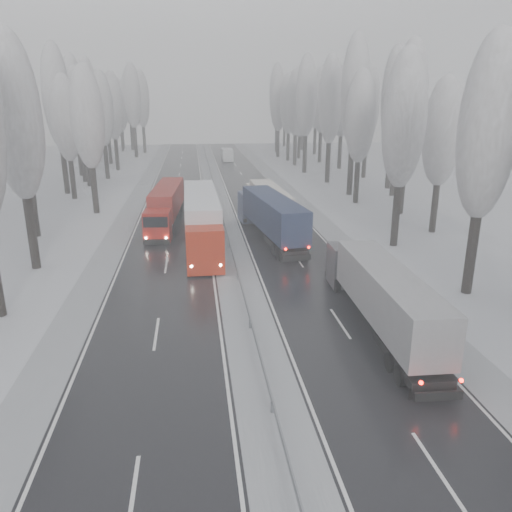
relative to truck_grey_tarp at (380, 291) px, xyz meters
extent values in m
plane|color=silver|center=(-7.22, -11.25, -2.21)|extent=(260.00, 260.00, 0.00)
cube|color=black|center=(-1.97, 18.75, -2.19)|extent=(7.50, 200.00, 0.03)
cube|color=black|center=(-12.47, 18.75, -2.19)|extent=(7.50, 200.00, 0.03)
cube|color=#A5A8AD|center=(-7.22, 18.75, -2.19)|extent=(3.00, 200.00, 0.04)
cube|color=#A5A8AD|center=(2.98, 18.75, -2.19)|extent=(2.40, 200.00, 0.04)
cube|color=#A5A8AD|center=(-17.42, 18.75, -2.19)|extent=(2.40, 200.00, 0.04)
cube|color=slate|center=(-7.22, 18.75, -1.61)|extent=(0.06, 200.00, 0.32)
cube|color=slate|center=(-7.22, 16.75, -1.91)|extent=(0.12, 0.12, 0.60)
cube|color=slate|center=(-7.22, 48.75, -1.91)|extent=(0.12, 0.12, 0.60)
cylinder|color=black|center=(7.82, 4.42, 0.59)|extent=(0.68, 0.68, 5.60)
ellipsoid|color=gray|center=(7.82, 4.42, 8.60)|extent=(3.60, 3.60, 11.45)
cylinder|color=black|center=(7.29, 15.78, 0.60)|extent=(0.68, 0.68, 5.62)
ellipsoid|color=gray|center=(7.29, 15.78, 8.63)|extent=(3.60, 3.60, 11.48)
cylinder|color=black|center=(12.80, 19.78, 0.26)|extent=(0.64, 0.64, 4.94)
ellipsoid|color=gray|center=(12.80, 19.78, 7.32)|extent=(3.60, 3.60, 10.09)
cylinder|color=black|center=(10.68, 23.92, 0.46)|extent=(0.66, 0.66, 5.32)
ellipsoid|color=gray|center=(10.68, 23.92, 8.06)|extent=(3.60, 3.60, 10.88)
cylinder|color=black|center=(12.90, 27.92, 0.95)|extent=(0.72, 0.72, 6.31)
ellipsoid|color=gray|center=(12.90, 27.92, 9.97)|extent=(3.60, 3.60, 12.90)
cylinder|color=black|center=(9.80, 34.35, 0.48)|extent=(0.67, 0.67, 5.38)
ellipsoid|color=gray|center=(9.80, 34.35, 8.16)|extent=(3.60, 3.60, 10.98)
cylinder|color=black|center=(16.09, 38.35, 0.09)|extent=(0.62, 0.62, 4.59)
ellipsoid|color=gray|center=(16.09, 38.35, 6.65)|extent=(3.60, 3.60, 9.39)
cylinder|color=black|center=(10.68, 39.77, 1.27)|extent=(0.76, 0.76, 6.95)
ellipsoid|color=gray|center=(10.68, 39.77, 11.19)|extent=(3.60, 3.60, 14.19)
cylinder|color=black|center=(17.59, 43.77, 1.09)|extent=(0.74, 0.74, 6.59)
ellipsoid|color=gray|center=(17.59, 43.77, 10.50)|extent=(3.60, 3.60, 13.46)
cylinder|color=black|center=(10.34, 50.02, 0.98)|extent=(0.72, 0.72, 6.37)
ellipsoid|color=gray|center=(10.34, 50.02, 10.07)|extent=(3.60, 3.60, 13.01)
cylinder|color=black|center=(17.49, 54.02, 0.78)|extent=(0.70, 0.70, 5.97)
ellipsoid|color=gray|center=(17.49, 54.02, 9.31)|extent=(3.60, 3.60, 12.20)
cylinder|color=black|center=(9.12, 60.70, 1.12)|extent=(0.74, 0.74, 6.65)
ellipsoid|color=gray|center=(9.12, 60.70, 10.62)|extent=(3.60, 3.60, 13.59)
cylinder|color=black|center=(16.49, 64.70, 0.86)|extent=(0.71, 0.71, 6.14)
ellipsoid|color=gray|center=(16.49, 64.70, 9.63)|extent=(3.60, 3.60, 12.54)
cylinder|color=black|center=(9.34, 70.45, 0.82)|extent=(0.71, 0.71, 6.05)
ellipsoid|color=gray|center=(9.34, 70.45, 9.47)|extent=(3.60, 3.60, 12.37)
cylinder|color=black|center=(15.26, 74.45, 0.94)|extent=(0.72, 0.72, 6.30)
ellipsoid|color=gray|center=(15.26, 74.45, 9.94)|extent=(3.60, 3.60, 12.87)
cylinder|color=black|center=(9.41, 77.96, 0.73)|extent=(0.70, 0.70, 5.88)
ellipsoid|color=gray|center=(9.41, 77.96, 9.12)|extent=(3.60, 3.60, 12.00)
cylinder|color=black|center=(12.55, 81.96, 0.22)|extent=(0.64, 0.64, 4.86)
ellipsoid|color=gray|center=(12.55, 81.96, 7.16)|extent=(3.60, 3.60, 9.92)
cylinder|color=black|center=(8.51, 85.07, 0.78)|extent=(0.70, 0.70, 5.98)
ellipsoid|color=gray|center=(8.51, 85.07, 9.32)|extent=(3.60, 3.60, 12.21)
cylinder|color=black|center=(17.72, 89.07, 0.89)|extent=(0.71, 0.71, 6.19)
ellipsoid|color=gray|center=(17.72, 89.07, 9.73)|extent=(3.60, 3.60, 12.64)
cylinder|color=black|center=(9.82, 94.91, 1.22)|extent=(0.75, 0.75, 6.86)
ellipsoid|color=gray|center=(9.82, 94.91, 11.02)|extent=(3.60, 3.60, 14.01)
cylinder|color=black|center=(16.80, 98.91, 0.57)|extent=(0.68, 0.68, 5.55)
ellipsoid|color=gray|center=(16.80, 98.91, 8.49)|extent=(3.60, 3.60, 11.33)
cylinder|color=black|center=(11.51, 105.48, 0.84)|extent=(0.71, 0.71, 6.09)
ellipsoid|color=gray|center=(11.51, 105.48, 9.54)|extent=(3.60, 3.60, 12.45)
cylinder|color=black|center=(14.33, 109.48, 0.54)|extent=(0.67, 0.67, 5.49)
ellipsoid|color=gray|center=(14.33, 109.48, 8.38)|extent=(3.60, 3.60, 11.21)
cylinder|color=black|center=(-22.35, 13.31, 0.71)|extent=(0.69, 0.69, 5.83)
ellipsoid|color=gray|center=(-22.35, 13.31, 9.05)|extent=(3.60, 3.60, 11.92)
cylinder|color=black|center=(-24.97, 22.95, 0.31)|extent=(0.65, 0.65, 5.03)
ellipsoid|color=gray|center=(-24.97, 22.95, 7.50)|extent=(3.60, 3.60, 10.28)
cylinder|color=black|center=(-21.16, 32.48, 0.51)|extent=(0.67, 0.67, 5.44)
ellipsoid|color=gray|center=(-21.16, 32.48, 8.28)|extent=(3.60, 3.60, 11.11)
cylinder|color=black|center=(-29.07, 36.48, 0.66)|extent=(0.69, 0.69, 5.72)
ellipsoid|color=gray|center=(-29.07, 36.48, 8.83)|extent=(3.60, 3.60, 11.69)
cylinder|color=black|center=(-25.48, 41.46, 0.41)|extent=(0.66, 0.66, 5.23)
ellipsoid|color=gray|center=(-25.48, 41.46, 7.87)|extent=(3.60, 3.60, 10.68)
cylinder|color=black|center=(-27.27, 45.46, 1.10)|extent=(0.74, 0.74, 6.60)
ellipsoid|color=gray|center=(-27.27, 45.46, 10.53)|extent=(3.60, 3.60, 13.49)
cylinder|color=black|center=(-25.38, 51.10, 0.37)|extent=(0.65, 0.65, 5.16)
ellipsoid|color=gray|center=(-25.38, 51.10, 7.75)|extent=(3.60, 3.60, 10.54)
cylinder|color=black|center=(-26.77, 55.10, 0.69)|extent=(0.69, 0.69, 5.79)
ellipsoid|color=gray|center=(-26.77, 55.10, 8.97)|extent=(3.60, 3.60, 11.84)
cylinder|color=black|center=(-23.80, 57.86, 0.62)|extent=(0.68, 0.68, 5.64)
ellipsoid|color=gray|center=(-23.80, 57.86, 8.68)|extent=(3.60, 3.60, 11.53)
cylinder|color=black|center=(-28.64, 61.86, 1.07)|extent=(0.73, 0.73, 6.56)
ellipsoid|color=gray|center=(-28.64, 61.86, 10.44)|extent=(3.60, 3.60, 13.40)
cylinder|color=black|center=(-23.55, 67.94, 0.69)|extent=(0.69, 0.69, 5.79)
ellipsoid|color=gray|center=(-23.55, 67.94, 8.97)|extent=(3.60, 3.60, 11.84)
cylinder|color=black|center=(-28.31, 71.94, 1.12)|extent=(0.74, 0.74, 6.65)
ellipsoid|color=gray|center=(-28.31, 71.94, 10.61)|extent=(3.60, 3.60, 13.58)
cylinder|color=black|center=(-26.15, 77.28, 0.35)|extent=(0.65, 0.65, 5.12)
ellipsoid|color=gray|center=(-26.15, 77.28, 7.67)|extent=(3.60, 3.60, 10.46)
cylinder|color=black|center=(-29.04, 81.28, 0.71)|extent=(0.69, 0.69, 5.84)
ellipsoid|color=gray|center=(-29.04, 81.28, 9.05)|extent=(3.60, 3.60, 11.92)
cylinder|color=black|center=(-22.29, 88.08, 1.13)|extent=(0.74, 0.74, 6.67)
ellipsoid|color=gray|center=(-22.29, 88.08, 10.66)|extent=(3.60, 3.60, 13.63)
cylinder|color=black|center=(-31.42, 92.08, 0.95)|extent=(0.72, 0.72, 6.31)
ellipsoid|color=gray|center=(-31.42, 92.08, 9.95)|extent=(3.60, 3.60, 12.88)
cylinder|color=black|center=(-21.27, 97.47, 0.94)|extent=(0.72, 0.72, 6.29)
ellipsoid|color=gray|center=(-21.27, 97.47, 9.92)|extent=(3.60, 3.60, 12.84)
cylinder|color=black|center=(-26.88, 101.47, 0.22)|extent=(0.64, 0.64, 4.86)
ellipsoid|color=gray|center=(-26.88, 101.47, 7.16)|extent=(3.60, 3.60, 9.92)
cylinder|color=black|center=(-24.78, 104.06, 1.11)|extent=(0.74, 0.74, 6.63)
ellipsoid|color=gray|center=(-24.78, 104.06, 10.58)|extent=(3.60, 3.60, 13.54)
cylinder|color=black|center=(-27.55, 108.06, 0.69)|extent=(0.69, 0.69, 5.79)
ellipsoid|color=gray|center=(-27.55, 108.06, 8.95)|extent=(3.60, 3.60, 11.82)
cube|color=#444348|center=(0.14, 6.17, -0.69)|extent=(2.36, 2.45, 2.77)
cube|color=black|center=(0.17, 7.32, -0.04)|extent=(2.12, 0.14, 0.92)
cube|color=black|center=(0.17, 7.42, -1.79)|extent=(2.31, 0.19, 0.46)
cube|color=slate|center=(-0.02, -1.02, 0.28)|extent=(2.63, 12.04, 2.58)
cube|color=black|center=(-0.17, -7.06, -1.70)|extent=(2.12, 0.16, 0.41)
cube|color=black|center=(-0.10, -4.34, -1.51)|extent=(2.15, 5.12, 0.41)
cube|color=black|center=(-0.15, -6.55, -1.88)|extent=(2.12, 0.10, 0.55)
cylinder|color=black|center=(-0.84, 5.46, -1.73)|extent=(0.35, 0.97, 0.96)
cylinder|color=black|center=(1.10, 5.41, -1.73)|extent=(0.35, 0.97, 0.96)
cylinder|color=black|center=(-1.08, -4.68, -1.73)|extent=(0.35, 0.97, 0.96)
cylinder|color=black|center=(0.86, -4.73, -1.73)|extent=(0.35, 0.97, 0.96)
cylinder|color=black|center=(-1.11, -5.88, -1.73)|extent=(0.35, 0.97, 0.96)
cylinder|color=black|center=(0.83, -5.93, -1.73)|extent=(0.35, 0.97, 0.96)
sphere|color=#FF0C05|center=(-1.04, -7.10, -0.96)|extent=(0.18, 0.18, 0.18)
sphere|color=#FF0C05|center=(0.71, -7.14, -0.96)|extent=(0.18, 0.18, 0.18)
sphere|color=white|center=(-0.70, 7.46, -1.42)|extent=(0.20, 0.20, 0.20)
sphere|color=white|center=(1.05, 7.42, -1.42)|extent=(0.20, 0.20, 0.20)
cube|color=navy|center=(-4.17, 25.84, -0.56)|extent=(2.81, 2.89, 2.99)
cube|color=black|center=(-4.33, 27.08, 0.14)|extent=(2.29, 0.40, 1.00)
cube|color=black|center=(-4.35, 27.17, -1.76)|extent=(2.49, 0.47, 0.50)
cube|color=#131A35|center=(-3.17, 18.13, 0.49)|extent=(4.20, 13.18, 2.79)
cube|color=black|center=(-2.32, 11.65, -1.66)|extent=(2.29, 0.42, 0.45)
cube|color=black|center=(-2.70, 14.57, -1.46)|extent=(2.89, 5.72, 0.45)
cube|color=black|center=(-2.39, 12.19, -1.86)|extent=(2.28, 0.36, 0.60)
cylinder|color=black|center=(-5.11, 24.91, -1.69)|extent=(0.48, 1.07, 1.04)
cylinder|color=black|center=(-3.03, 25.18, -1.69)|extent=(0.48, 1.07, 1.04)
cylinder|color=black|center=(-3.69, 14.04, -1.69)|extent=(0.48, 1.07, 1.04)
cylinder|color=black|center=(-1.61, 14.31, -1.69)|extent=(0.48, 1.07, 1.04)
cylinder|color=black|center=(-3.52, 12.75, -1.69)|extent=(0.48, 1.07, 1.04)
cylinder|color=black|center=(-1.44, 13.02, -1.69)|extent=(0.48, 1.07, 1.04)
sphere|color=#FF0C05|center=(-3.25, 11.46, -0.86)|extent=(0.20, 0.20, 0.20)
sphere|color=#FF0C05|center=(-1.37, 11.70, -0.86)|extent=(0.20, 0.20, 0.20)
sphere|color=white|center=(-5.29, 27.08, -1.36)|extent=(0.22, 0.22, 0.22)
sphere|color=white|center=(-3.41, 27.33, -1.36)|extent=(0.22, 0.22, 0.22)
cube|color=beige|center=(-2.77, 31.95, -0.70)|extent=(2.39, 2.47, 2.73)
cube|color=black|center=(-2.82, 33.09, -0.06)|extent=(2.10, 0.19, 0.91)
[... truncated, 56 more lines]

